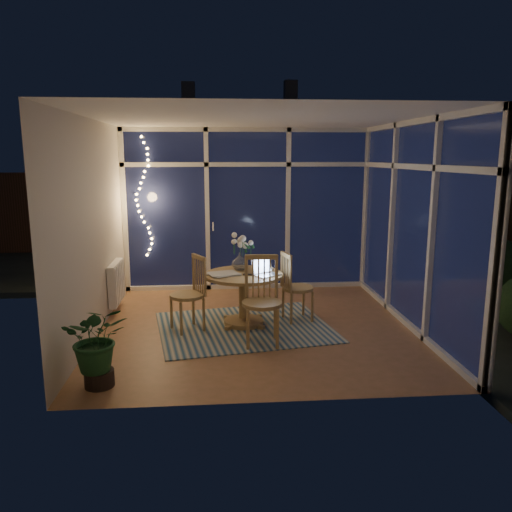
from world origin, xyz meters
The scene contains 25 objects.
floor centered at (0.00, 0.00, 0.00)m, with size 4.00×4.00×0.00m, color olive.
ceiling centered at (0.00, 0.00, 2.60)m, with size 4.00×4.00×0.00m, color white.
wall_back centered at (0.00, 2.00, 1.30)m, with size 4.00×0.04×2.60m, color beige.
wall_front centered at (0.00, -2.00, 1.30)m, with size 4.00×0.04×2.60m, color beige.
wall_left centered at (-2.00, 0.00, 1.30)m, with size 0.04×4.00×2.60m, color beige.
wall_right centered at (2.00, 0.00, 1.30)m, with size 0.04×4.00×2.60m, color beige.
window_wall_back centered at (0.00, 1.96, 1.30)m, with size 4.00×0.10×2.60m, color white.
window_wall_right centered at (1.96, 0.00, 1.30)m, with size 0.10×4.00×2.60m, color white.
radiator centered at (-1.94, 0.90, 0.40)m, with size 0.10×0.70×0.58m, color white.
fairy_lights centered at (-1.65, 1.88, 1.52)m, with size 0.24×0.10×1.85m, color #FFC066, non-canonical shape.
garden_patio centered at (0.50, 5.00, -0.06)m, with size 12.00×6.00×0.10m, color black.
garden_fence centered at (0.00, 5.50, 0.90)m, with size 11.00×0.08×1.80m, color #312212.
neighbour_roof centered at (0.30, 8.50, 2.20)m, with size 7.00×3.00×2.20m, color #2E3238.
garden_shrubs centered at (-0.80, 3.40, 0.45)m, with size 0.90×0.90×0.90m, color black.
rug centered at (-0.18, 0.00, 0.01)m, with size 2.14×1.71×0.01m, color beige.
dining_table centered at (-0.18, 0.10, 0.34)m, with size 1.01×1.01×0.69m, color tan.
chair_left centered at (-0.89, -0.05, 0.48)m, with size 0.45×0.45×0.96m, color tan.
chair_right centered at (0.55, 0.22, 0.47)m, with size 0.44×0.44×0.94m, color tan.
chair_front centered at (0.00, -0.61, 0.52)m, with size 0.49×0.49×1.05m, color tan.
laptop centered at (0.11, -0.03, 0.80)m, with size 0.30×0.26×0.22m, color silver, non-canonical shape.
flower_vase centered at (-0.21, 0.33, 0.79)m, with size 0.20×0.20×0.21m, color silver.
bowl centered at (0.16, 0.26, 0.70)m, with size 0.15×0.15×0.04m, color white.
newspapers centered at (-0.40, 0.05, 0.70)m, with size 0.37×0.28×0.02m, color silver.
phone centered at (-0.13, 0.02, 0.69)m, with size 0.12×0.06×0.01m, color black.
potted_plant centered at (-1.65, -1.55, 0.38)m, with size 0.54×0.47×0.76m, color #1A4B25.
Camera 1 is at (-0.52, -6.08, 2.16)m, focal length 35.00 mm.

